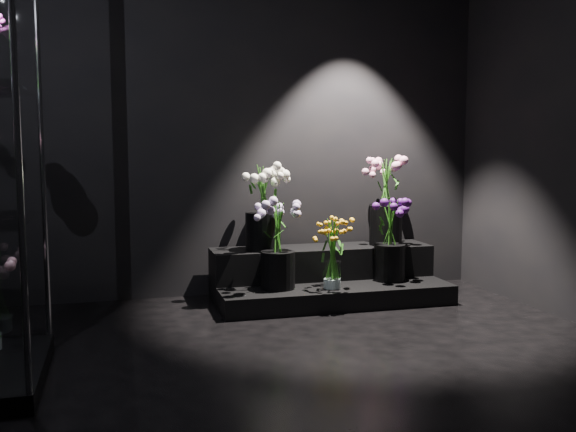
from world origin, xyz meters
name	(u,v)px	position (x,y,z in m)	size (l,w,h in m)	color
floor	(319,375)	(0.00, 0.00, 0.00)	(4.00, 4.00, 0.00)	black
wall_back	(243,122)	(0.00, 2.00, 1.40)	(4.00, 4.00, 0.00)	black
display_riser	(326,278)	(0.59, 1.64, 0.16)	(1.79, 0.79, 0.40)	black
bouquet_orange_bells	(332,253)	(0.53, 1.33, 0.42)	(0.27, 0.27, 0.53)	white
bouquet_lilac	(278,238)	(0.14, 1.44, 0.53)	(0.43, 0.43, 0.67)	black
bouquet_purple	(390,236)	(1.06, 1.49, 0.50)	(0.35, 0.35, 0.65)	black
bouquet_cream_roses	(263,203)	(0.09, 1.73, 0.77)	(0.46, 0.46, 0.67)	black
bouquet_pink_roses	(386,197)	(1.13, 1.72, 0.79)	(0.41, 0.41, 0.71)	black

